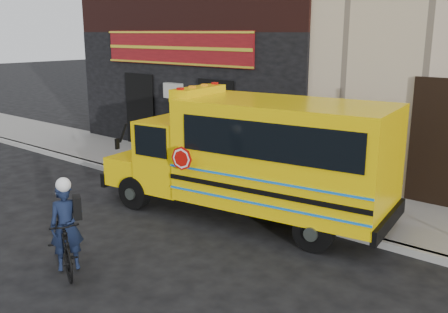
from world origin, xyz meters
name	(u,v)px	position (x,y,z in m)	size (l,w,h in m)	color
ground	(165,242)	(0.00, 0.00, 0.00)	(120.00, 120.00, 0.00)	black
curb	(243,205)	(0.00, 2.60, 0.07)	(40.00, 0.20, 0.15)	#989793
sidewalk	(277,191)	(0.00, 4.10, 0.07)	(40.00, 3.00, 0.15)	gray
school_bus	(257,155)	(0.66, 2.27, 1.51)	(7.12, 3.02, 2.92)	black
bicycle	(63,243)	(-0.50, -2.00, 0.52)	(0.49, 1.73, 1.04)	black
cyclist	(67,229)	(-0.41, -1.95, 0.79)	(0.58, 0.38, 1.58)	#101932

